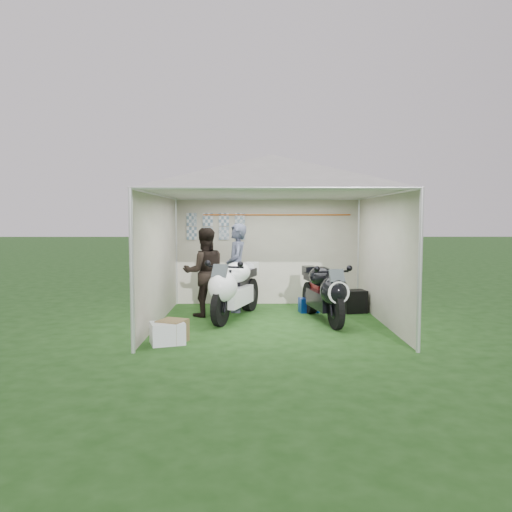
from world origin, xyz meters
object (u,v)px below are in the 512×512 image
object	(u,v)px
motorcycle_white	(234,287)
motorcycle_black	(324,291)
canopy_tent	(271,179)
person_blue_jacket	(237,268)
paddock_stand	(309,305)
crate_0	(168,333)
equipment_box	(354,301)
person_dark_jacket	(205,272)
crate_1	(172,331)
crate_2	(169,327)

from	to	relation	value
motorcycle_white	motorcycle_black	xyz separation A→B (m)	(1.65, -0.27, -0.03)
canopy_tent	motorcycle_white	bearing A→B (deg)	156.30
person_blue_jacket	canopy_tent	bearing A→B (deg)	26.62
paddock_stand	crate_0	distance (m)	3.46
paddock_stand	person_blue_jacket	size ratio (longest dim) A/B	0.22
equipment_box	canopy_tent	bearing A→B (deg)	-151.23
person_dark_jacket	crate_1	bearing A→B (deg)	66.55
person_dark_jacket	crate_0	bearing A→B (deg)	65.48
person_dark_jacket	crate_2	distance (m)	1.75
paddock_stand	canopy_tent	bearing A→B (deg)	-129.90
motorcycle_white	person_blue_jacket	xyz separation A→B (m)	(0.03, 0.77, 0.28)
motorcycle_black	crate_0	size ratio (longest dim) A/B	4.24
motorcycle_white	crate_1	size ratio (longest dim) A/B	5.58
motorcycle_black	crate_1	distance (m)	2.94
equipment_box	crate_1	distance (m)	4.02
canopy_tent	person_blue_jacket	xyz separation A→B (m)	(-0.64, 1.06, -1.69)
canopy_tent	person_blue_jacket	world-z (taller)	canopy_tent
crate_0	person_dark_jacket	bearing A→B (deg)	80.48
canopy_tent	paddock_stand	distance (m)	2.73
motorcycle_white	equipment_box	bearing A→B (deg)	33.68
paddock_stand	crate_1	distance (m)	3.35
canopy_tent	equipment_box	world-z (taller)	canopy_tent
person_dark_jacket	canopy_tent	bearing A→B (deg)	139.33
motorcycle_black	crate_1	world-z (taller)	motorcycle_black
motorcycle_white	motorcycle_black	size ratio (longest dim) A/B	1.03
motorcycle_white	equipment_box	xyz separation A→B (m)	(2.38, 0.64, -0.38)
motorcycle_white	crate_0	world-z (taller)	motorcycle_white
person_blue_jacket	crate_1	world-z (taller)	person_blue_jacket
person_dark_jacket	crate_1	distance (m)	2.16
crate_1	crate_2	size ratio (longest dim) A/B	1.23
motorcycle_black	crate_2	distance (m)	2.86
person_blue_jacket	motorcycle_black	bearing A→B (deg)	52.71
crate_1	crate_2	world-z (taller)	crate_1
paddock_stand	equipment_box	distance (m)	0.90
paddock_stand	crate_2	bearing A→B (deg)	-142.95
motorcycle_white	crate_2	distance (m)	1.66
crate_2	motorcycle_white	bearing A→B (deg)	50.26
motorcycle_black	crate_2	world-z (taller)	motorcycle_black
person_blue_jacket	crate_1	size ratio (longest dim) A/B	4.62
person_blue_jacket	crate_1	distance (m)	2.74
paddock_stand	person_blue_jacket	xyz separation A→B (m)	(-1.44, 0.10, 0.74)
crate_2	person_dark_jacket	bearing A→B (deg)	73.79
canopy_tent	motorcycle_white	distance (m)	2.10
person_dark_jacket	crate_1	world-z (taller)	person_dark_jacket
person_dark_jacket	crate_1	size ratio (longest dim) A/B	4.44
paddock_stand	crate_2	distance (m)	3.12
person_blue_jacket	paddock_stand	bearing A→B (deg)	81.29
person_dark_jacket	equipment_box	distance (m)	3.03
equipment_box	crate_1	size ratio (longest dim) A/B	1.17
person_blue_jacket	crate_0	distance (m)	2.86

